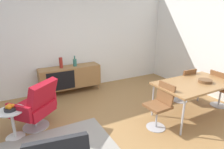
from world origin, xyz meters
TOP-DOWN VIEW (x-y plane):
  - ground_plane at (0.00, 0.00)m, footprint 8.32×8.32m
  - wall_back at (0.00, 2.60)m, footprint 6.80×0.12m
  - sideboard at (0.02, 2.30)m, footprint 1.60×0.45m
  - vase_cobalt at (-0.20, 2.30)m, footprint 0.09×0.09m
  - vase_sculptural_dark at (0.17, 2.30)m, footprint 0.10×0.10m
  - dining_table at (1.88, -0.13)m, footprint 1.60×0.90m
  - wooden_bowl_on_table at (2.06, -0.22)m, footprint 0.26×0.26m
  - dining_chair_back_right at (2.23, 0.42)m, footprint 0.42×0.44m
  - dining_chair_far_end at (2.77, -0.13)m, footprint 0.45×0.43m
  - dining_chair_near_window at (0.99, -0.13)m, footprint 0.44×0.42m
  - lounge_chair_red at (-1.02, 0.92)m, footprint 0.91×0.91m
  - side_table_round at (-1.42, 0.81)m, footprint 0.44×0.44m
  - fruit_bowl at (-1.43, 0.81)m, footprint 0.20×0.20m

SIDE VIEW (x-z plane):
  - ground_plane at x=0.00m, z-range 0.00..0.00m
  - side_table_round at x=-1.42m, z-range 0.06..0.58m
  - sideboard at x=0.02m, z-range 0.08..0.80m
  - lounge_chair_red at x=-1.02m, z-range -0.01..0.94m
  - dining_chair_back_right at x=2.23m, z-range 0.04..0.90m
  - dining_chair_far_end at x=2.77m, z-range 0.04..0.90m
  - dining_chair_near_window at x=0.99m, z-range 0.04..0.90m
  - fruit_bowl at x=-1.43m, z-range 0.51..0.62m
  - dining_table at x=1.88m, z-range 0.33..1.07m
  - wooden_bowl_on_table at x=2.06m, z-range 0.74..0.80m
  - vase_sculptural_dark at x=0.17m, z-range 0.68..0.96m
  - vase_cobalt at x=-0.20m, z-range 0.72..0.99m
  - wall_back at x=0.00m, z-range 0.00..2.80m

